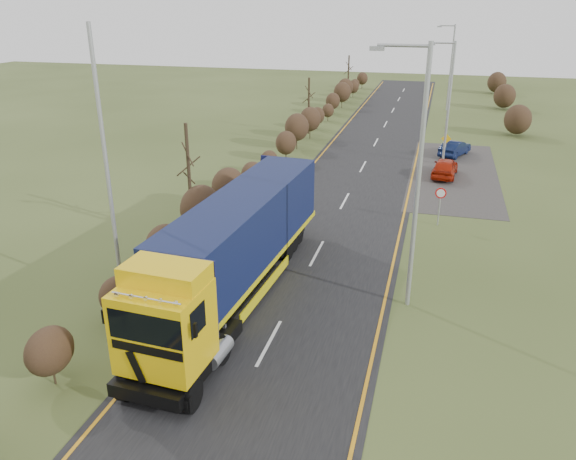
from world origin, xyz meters
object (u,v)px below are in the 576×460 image
(car_red_hatchback, at_px, (445,168))
(streetlight_near, at_px, (415,170))
(lorry, at_px, (235,245))
(speed_sign, at_px, (440,200))
(car_blue_sedan, at_px, (455,148))

(car_red_hatchback, bearing_deg, streetlight_near, 91.54)
(lorry, distance_m, car_red_hatchback, 21.77)
(car_red_hatchback, xyz_separation_m, streetlight_near, (-1.38, -18.82, 4.98))
(car_red_hatchback, height_order, speed_sign, speed_sign)
(lorry, relative_size, streetlight_near, 1.50)
(car_red_hatchback, bearing_deg, car_blue_sedan, -90.81)
(car_red_hatchback, relative_size, streetlight_near, 0.38)
(car_red_hatchback, distance_m, streetlight_near, 19.52)
(car_blue_sedan, relative_size, streetlight_near, 0.36)
(lorry, relative_size, speed_sign, 7.09)
(lorry, xyz_separation_m, speed_sign, (7.87, 10.55, -0.90))
(lorry, bearing_deg, streetlight_near, 14.55)
(streetlight_near, bearing_deg, speed_sign, 82.96)
(car_red_hatchback, bearing_deg, lorry, 73.80)
(lorry, relative_size, car_red_hatchback, 3.91)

